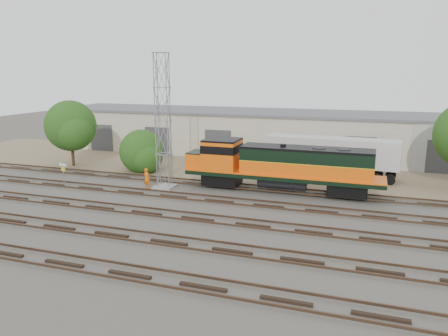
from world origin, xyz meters
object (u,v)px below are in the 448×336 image
(signal_tower, at_px, (163,124))
(semi_trailer, at_px, (334,153))
(locomotive, at_px, (279,165))
(worker, at_px, (147,178))

(signal_tower, xyz_separation_m, semi_trailer, (13.79, 8.85, -3.23))
(locomotive, distance_m, signal_tower, 10.57)
(signal_tower, xyz_separation_m, worker, (-1.36, -0.76, -4.76))
(worker, bearing_deg, locomotive, -148.43)
(signal_tower, height_order, worker, signal_tower)
(signal_tower, bearing_deg, semi_trailer, 32.70)
(locomotive, height_order, semi_trailer, locomotive)
(locomotive, bearing_deg, worker, -166.30)
(signal_tower, bearing_deg, worker, -150.75)
(locomotive, xyz_separation_m, worker, (-11.19, -2.73, -1.41))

